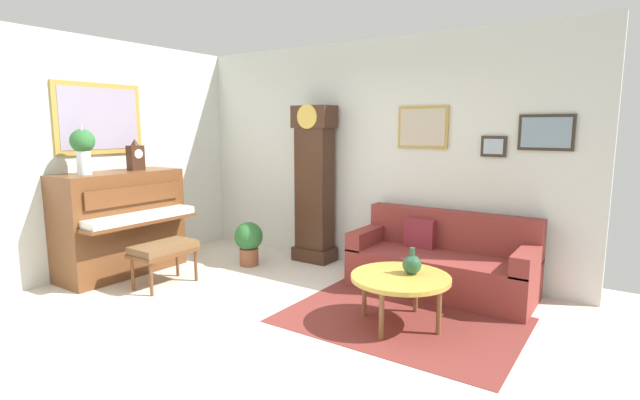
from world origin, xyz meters
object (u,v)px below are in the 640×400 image
(piano, at_px, (121,223))
(potted_plant, at_px, (249,241))
(mantel_clock, at_px, (136,156))
(green_jug, at_px, (412,264))
(grandfather_clock, at_px, (314,188))
(coffee_table, at_px, (401,279))
(flower_vase, at_px, (83,146))
(couch, at_px, (442,262))
(piano_bench, at_px, (164,250))

(piano, relative_size, potted_plant, 2.57)
(mantel_clock, height_order, green_jug, mantel_clock)
(grandfather_clock, bearing_deg, mantel_clock, -136.90)
(piano, xyz_separation_m, mantel_clock, (0.00, 0.25, 0.78))
(mantel_clock, xyz_separation_m, green_jug, (3.48, 0.32, -0.86))
(coffee_table, height_order, flower_vase, flower_vase)
(couch, xyz_separation_m, coffee_table, (0.01, -1.09, 0.11))
(couch, height_order, green_jug, couch)
(flower_vase, bearing_deg, coffee_table, 14.32)
(piano, height_order, grandfather_clock, grandfather_clock)
(coffee_table, height_order, green_jug, green_jug)
(grandfather_clock, height_order, flower_vase, grandfather_clock)
(mantel_clock, bearing_deg, green_jug, 5.31)
(piano_bench, bearing_deg, flower_vase, -154.19)
(flower_vase, relative_size, green_jug, 2.42)
(coffee_table, bearing_deg, potted_plant, 165.36)
(piano_bench, bearing_deg, piano, 179.02)
(grandfather_clock, xyz_separation_m, couch, (1.80, -0.19, -0.65))
(green_jug, bearing_deg, flower_vase, -164.38)
(grandfather_clock, height_order, couch, grandfather_clock)
(piano_bench, height_order, mantel_clock, mantel_clock)
(couch, height_order, flower_vase, flower_vase)
(piano, relative_size, piano_bench, 2.06)
(potted_plant, bearing_deg, couch, 11.12)
(couch, distance_m, potted_plant, 2.41)
(green_jug, bearing_deg, piano, -170.66)
(couch, bearing_deg, piano, -155.41)
(couch, bearing_deg, grandfather_clock, 174.03)
(grandfather_clock, distance_m, green_jug, 2.25)
(piano_bench, bearing_deg, grandfather_clock, 65.50)
(mantel_clock, height_order, flower_vase, flower_vase)
(coffee_table, bearing_deg, green_jug, 58.66)
(mantel_clock, bearing_deg, flower_vase, -90.04)
(coffee_table, xyz_separation_m, potted_plant, (-2.38, 0.62, -0.10))
(piano, height_order, piano_bench, piano)
(piano, xyz_separation_m, couch, (3.41, 1.56, -0.31))
(piano, bearing_deg, couch, 24.59)
(coffee_table, relative_size, flower_vase, 1.52)
(flower_vase, bearing_deg, green_jug, 15.62)
(piano, relative_size, mantel_clock, 3.79)
(flower_vase, xyz_separation_m, green_jug, (3.48, 0.97, -1.00))
(mantel_clock, bearing_deg, potted_plant, 39.17)
(mantel_clock, relative_size, flower_vase, 0.66)
(piano, bearing_deg, grandfather_clock, 47.46)
(flower_vase, bearing_deg, grandfather_clock, 53.29)
(potted_plant, bearing_deg, mantel_clock, -140.83)
(flower_vase, bearing_deg, piano_bench, 25.81)
(coffee_table, relative_size, mantel_clock, 2.32)
(grandfather_clock, distance_m, coffee_table, 2.28)
(piano, xyz_separation_m, green_jug, (3.48, 0.57, -0.08))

